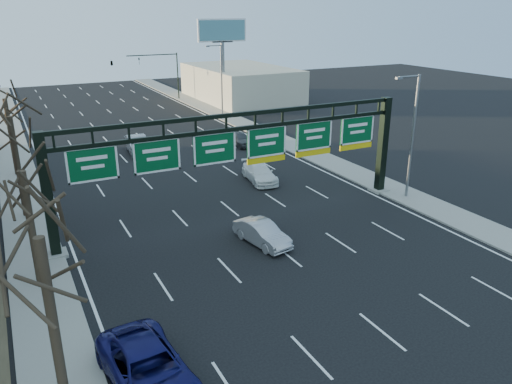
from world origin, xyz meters
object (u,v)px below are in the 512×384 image
car_blue_suv (148,370)px  car_silver_sedan (262,233)px  sign_gantry (243,151)px  car_white_wagon (259,173)px

car_blue_suv → car_silver_sedan: bearing=38.7°
sign_gantry → car_blue_suv: (-10.10, -12.71, -3.83)m
car_blue_suv → car_white_wagon: car_blue_suv is taller
sign_gantry → car_blue_suv: 16.68m
sign_gantry → car_blue_suv: sign_gantry is taller
car_blue_suv → car_silver_sedan: size_ratio=1.39×
car_silver_sedan → car_white_wagon: size_ratio=0.88×
car_silver_sedan → sign_gantry: bearing=69.4°
sign_gantry → car_white_wagon: 8.71m
sign_gantry → car_white_wagon: size_ratio=5.21×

